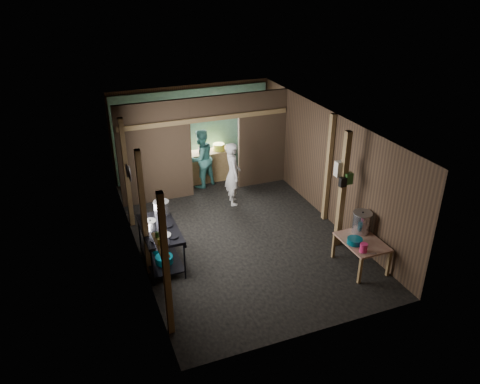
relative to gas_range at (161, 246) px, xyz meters
name	(u,v)px	position (x,y,z in m)	size (l,w,h in m)	color
floor	(237,231)	(1.88, 0.63, -0.43)	(4.50, 7.00, 0.00)	black
ceiling	(236,123)	(1.88, 0.63, 2.17)	(4.50, 7.00, 0.00)	#464646
wall_back	(192,131)	(1.88, 4.13, 0.87)	(4.50, 0.00, 2.60)	#463221
wall_front	(318,269)	(1.88, -2.87, 0.87)	(4.50, 0.00, 2.60)	#463221
wall_left	(133,197)	(-0.37, 0.63, 0.87)	(0.00, 7.00, 2.60)	#463221
wall_right	(326,165)	(4.13, 0.63, 0.87)	(0.00, 7.00, 2.60)	#463221
partition_left	(155,153)	(0.55, 2.83, 0.87)	(1.85, 0.10, 2.60)	#453425
partition_right	(262,139)	(3.46, 2.83, 0.87)	(1.35, 0.10, 2.60)	#453425
partition_header	(214,108)	(2.13, 2.83, 1.87)	(1.30, 0.10, 0.60)	#453425
turquoise_panel	(193,133)	(1.88, 4.07, 0.82)	(4.40, 0.06, 2.50)	#71B9AB
back_counter	(209,165)	(2.18, 3.58, 0.00)	(1.20, 0.50, 0.85)	#8E724E
wall_clock	(201,110)	(2.13, 4.03, 1.47)	(0.20, 0.20, 0.03)	beige
post_left_a	(166,267)	(-0.30, -1.97, 0.87)	(0.10, 0.12, 2.60)	#8E724E
post_left_b	(144,214)	(-0.30, -0.17, 0.87)	(0.10, 0.12, 2.60)	#8E724E
post_left_c	(127,174)	(-0.30, 1.83, 0.87)	(0.10, 0.12, 2.60)	#8E724E
post_right	(328,169)	(4.06, 0.43, 0.87)	(0.10, 0.12, 2.60)	#8E724E
post_free	(342,191)	(3.73, -0.67, 0.87)	(0.12, 0.12, 2.60)	#8E724E
cross_beam	(206,119)	(1.88, 2.78, 1.62)	(4.40, 0.12, 0.12)	#8E724E
pan_lid_big	(130,173)	(-0.33, 1.03, 1.22)	(0.34, 0.34, 0.03)	gray
pan_lid_small	(127,171)	(-0.33, 1.43, 1.12)	(0.30, 0.30, 0.03)	black
wall_shelf	(160,245)	(-0.27, -1.47, 0.97)	(0.14, 0.80, 0.03)	#8E724E
jar_white	(163,249)	(-0.27, -1.72, 1.04)	(0.07, 0.07, 0.10)	beige
jar_yellow	(160,241)	(-0.27, -1.47, 1.04)	(0.08, 0.08, 0.10)	gold
jar_green	(157,235)	(-0.27, -1.25, 1.04)	(0.06, 0.06, 0.10)	#265A21
bag_white	(340,169)	(3.68, -0.59, 1.35)	(0.22, 0.15, 0.32)	beige
bag_green	(348,178)	(3.80, -0.73, 1.17)	(0.16, 0.12, 0.24)	#265A21
bag_black	(343,182)	(3.66, -0.75, 1.12)	(0.14, 0.10, 0.20)	black
gas_range	(161,246)	(0.00, 0.00, 0.00)	(0.74, 1.44, 0.85)	black
prep_table	(361,254)	(3.71, -1.55, -0.13)	(0.74, 1.01, 0.60)	tan
stove_pot_large	(162,208)	(0.17, 0.51, 0.57)	(0.32, 0.32, 0.33)	#B9B9C6
stove_pot_med	(150,225)	(-0.17, 0.01, 0.51)	(0.24, 0.24, 0.21)	#B9B9C6
frying_pan	(164,236)	(0.00, -0.37, 0.45)	(0.29, 0.51, 0.07)	gray
blue_tub_front	(164,259)	(0.00, -0.22, -0.19)	(0.35, 0.35, 0.15)	#054F5F
blue_tub_back	(160,249)	(0.00, 0.21, -0.20)	(0.32, 0.32, 0.13)	#054F5F
stock_pot	(362,223)	(3.89, -1.23, 0.38)	(0.39, 0.39, 0.46)	#B9B9C6
wash_basin	(355,241)	(3.51, -1.57, 0.23)	(0.30, 0.30, 0.11)	#054F5F
pink_bucket	(364,248)	(3.50, -1.87, 0.26)	(0.15, 0.15, 0.17)	#E02769
knife	(369,253)	(3.56, -1.97, 0.18)	(0.30, 0.04, 0.01)	#B9B9C6
yellow_tub	(219,147)	(2.48, 3.58, 0.52)	(0.33, 0.33, 0.18)	gold
red_cup	(201,150)	(1.96, 3.58, 0.50)	(0.12, 0.12, 0.14)	#D23648
cook	(233,174)	(2.30, 1.99, 0.39)	(0.59, 0.39, 1.63)	silver
worker_back	(201,159)	(1.85, 3.24, 0.39)	(0.79, 0.61, 1.62)	teal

